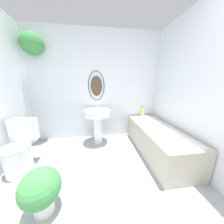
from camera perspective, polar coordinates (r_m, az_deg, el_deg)
The scene contains 7 objects.
wall_back at distance 2.64m, azimuth -11.23°, elevation 14.50°, with size 2.97×0.40×2.40m.
wall_right at distance 2.04m, azimuth 38.94°, elevation 8.58°, with size 0.06×2.55×2.40m.
toilet at distance 2.24m, azimuth -39.39°, elevation -14.85°, with size 0.37×0.53×0.76m.
pedestal_sink at distance 2.42m, azimuth -7.34°, elevation -3.26°, with size 0.55×0.55×0.85m.
bathtub at distance 2.34m, azimuth 21.89°, elevation -12.77°, with size 0.64×1.58×0.58m.
shampoo_bottle at distance 2.70m, azimuth 14.75°, elevation 0.64°, with size 0.06×0.06×0.20m.
potted_plant at distance 1.51m, azimuth -32.39°, elevation -30.11°, with size 0.38×0.38×0.50m.
Camera 1 is at (-0.02, -0.19, 1.30)m, focal length 18.00 mm.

